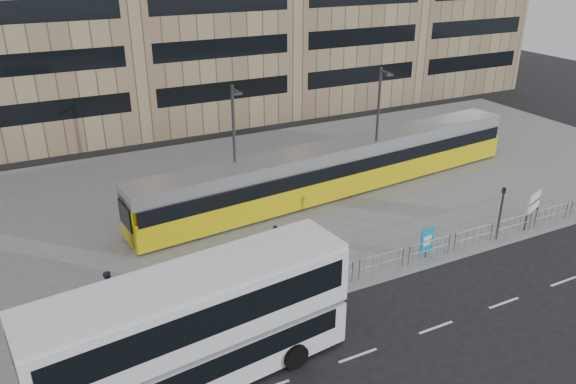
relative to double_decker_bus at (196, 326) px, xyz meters
name	(u,v)px	position (x,y,z in m)	size (l,w,h in m)	color
ground	(347,292)	(8.11, 2.49, -2.54)	(120.00, 120.00, 0.00)	black
plaza	(248,197)	(8.11, 14.49, -2.47)	(64.00, 24.00, 0.15)	slate
kerb	(346,290)	(8.11, 2.54, -2.47)	(64.00, 0.25, 0.17)	gray
pedestrian_barrier	(377,260)	(10.11, 2.99, -1.56)	(32.07, 0.07, 1.10)	#93969C
road_markings	(417,334)	(9.11, -1.51, -2.54)	(62.00, 0.12, 0.01)	white
double_decker_bus	(196,326)	(0.00, 0.00, 0.00)	(12.00, 4.06, 4.70)	white
tram	(339,168)	(13.79, 12.59, -0.73)	(28.18, 5.39, 3.31)	#D4BC0B
station_sign	(534,203)	(21.12, 3.29, -0.95)	(1.72, 0.69, 2.08)	#2D2D30
ad_panel	(427,241)	(13.36, 3.19, -1.41)	(0.90, 0.19, 1.68)	#2D2D30
pedestrian	(110,290)	(-2.06, 5.97, -1.42)	(0.71, 0.47, 1.95)	black
traffic_light_west	(276,247)	(5.35, 4.50, -0.42)	(0.19, 0.22, 3.10)	#2D2D30
traffic_light_east	(501,207)	(18.17, 2.99, -0.42)	(0.20, 0.23, 3.10)	#2D2D30
lamp_post_west	(235,146)	(6.62, 12.56, 1.89)	(0.45, 1.04, 7.83)	#2D2D30
lamp_post_east	(378,125)	(16.24, 12.00, 1.99)	(0.45, 1.04, 8.02)	#2D2D30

